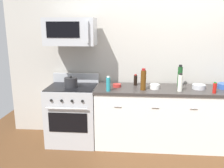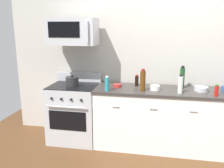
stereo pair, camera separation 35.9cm
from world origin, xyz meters
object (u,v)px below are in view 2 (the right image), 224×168
object	(u,v)px
microwave	(72,32)
bowl_steel_prep	(201,89)
bowl_red_small	(117,85)
stockpot	(72,81)
bottle_soy_sauce_dark	(137,81)
bottle_wine_green	(182,78)
range_oven	(75,112)
bottle_wine_amber	(143,81)
bottle_vinegar_white	(180,84)
bottle_dish_soap	(107,84)
bottle_hot_sauce_red	(216,91)
bowl_white_ceramic	(155,88)

from	to	relation	value
microwave	bowl_steel_prep	world-z (taller)	microwave
bowl_red_small	stockpot	world-z (taller)	stockpot
bottle_soy_sauce_dark	bowl_red_small	distance (m)	0.32
bottle_wine_green	bowl_red_small	bearing A→B (deg)	-174.14
range_oven	microwave	distance (m)	1.28
bottle_wine_green	bowl_steel_prep	world-z (taller)	bottle_wine_green
bottle_wine_amber	bowl_red_small	bearing A→B (deg)	158.96
bottle_soy_sauce_dark	bowl_red_small	xyz separation A→B (m)	(-0.28, -0.12, -0.06)
bowl_red_small	bottle_vinegar_white	bearing A→B (deg)	-11.27
bottle_dish_soap	bottle_soy_sauce_dark	xyz separation A→B (m)	(0.39, 0.38, -0.02)
bottle_dish_soap	bowl_steel_prep	world-z (taller)	bottle_dish_soap
bottle_hot_sauce_red	bottle_dish_soap	xyz separation A→B (m)	(-1.49, -0.01, 0.03)
microwave	bottle_soy_sauce_dark	bearing A→B (deg)	5.78
microwave	bottle_wine_green	xyz separation A→B (m)	(1.66, 0.07, -0.67)
microwave	bottle_dish_soap	bearing A→B (deg)	-25.46
bottle_vinegar_white	microwave	bearing A→B (deg)	172.71
bottle_vinegar_white	bottle_wine_green	size ratio (longest dim) A/B	0.78
bowl_white_ceramic	stockpot	bearing A→B (deg)	-180.00
microwave	bottle_dish_soap	world-z (taller)	microwave
bottle_wine_green	bowl_red_small	size ratio (longest dim) A/B	2.64
bottle_wine_green	bottle_soy_sauce_dark	distance (m)	0.68
bowl_steel_prep	bowl_white_ceramic	distance (m)	0.66
range_oven	bottle_vinegar_white	world-z (taller)	bottle_vinegar_white
microwave	bottle_hot_sauce_red	size ratio (longest dim) A/B	4.73
bottle_vinegar_white	bottle_soy_sauce_dark	xyz separation A→B (m)	(-0.63, 0.31, -0.04)
bottle_wine_amber	bowl_steel_prep	xyz separation A→B (m)	(0.83, 0.12, -0.12)
microwave	bottle_wine_amber	distance (m)	1.30
bottle_hot_sauce_red	bottle_dish_soap	size ratio (longest dim) A/B	0.71
bottle_wine_green	stockpot	world-z (taller)	bottle_wine_green
microwave	bowl_red_small	world-z (taller)	microwave
bottle_wine_green	stockpot	distance (m)	1.67
bottle_hot_sauce_red	bottle_wine_green	size ratio (longest dim) A/B	0.46
bottle_hot_sauce_red	stockpot	distance (m)	2.08
bottle_hot_sauce_red	bottle_wine_amber	size ratio (longest dim) A/B	0.49
bottle_soy_sauce_dark	bottle_wine_amber	xyz separation A→B (m)	(0.11, -0.28, 0.07)
range_oven	bowl_white_ceramic	xyz separation A→B (m)	(1.27, -0.05, 0.49)
microwave	bowl_white_ceramic	distance (m)	1.50
bottle_soy_sauce_dark	stockpot	size ratio (longest dim) A/B	0.89
bottle_dish_soap	stockpot	bearing A→B (deg)	162.78
microwave	bottle_wine_amber	bearing A→B (deg)	-9.13
microwave	bottle_soy_sauce_dark	xyz separation A→B (m)	(0.99, 0.10, -0.75)
bottle_vinegar_white	bottle_wine_amber	size ratio (longest dim) A/B	0.83
bottle_dish_soap	bottle_soy_sauce_dark	bearing A→B (deg)	44.02
bottle_wine_green	bottle_dish_soap	bearing A→B (deg)	-161.63
range_oven	bottle_wine_green	distance (m)	1.77
microwave	bottle_wine_amber	size ratio (longest dim) A/B	2.34
bowl_steel_prep	bottle_wine_green	bearing A→B (deg)	154.36
bottle_dish_soap	range_oven	bearing A→B (deg)	158.19
bottle_soy_sauce_dark	bowl_steel_prep	bearing A→B (deg)	-9.12
bowl_red_small	range_oven	bearing A→B (deg)	-178.33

